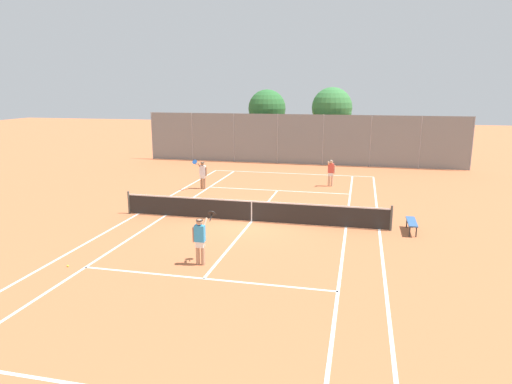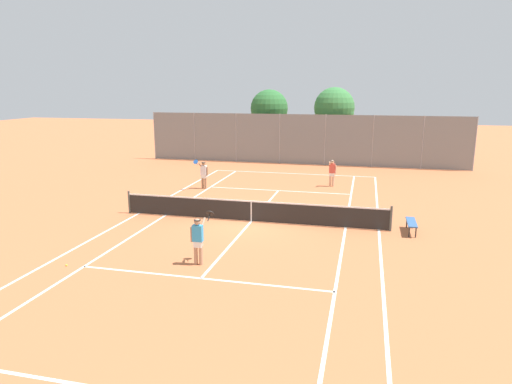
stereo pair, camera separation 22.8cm
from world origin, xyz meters
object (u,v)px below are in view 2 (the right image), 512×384
loose_tennis_ball_2 (66,265)px  courtside_bench (411,223)px  player_near_side (198,238)px  tree_behind_left (268,110)px  player_far_left (204,173)px  tree_behind_right (336,109)px  loose_tennis_ball_1 (317,222)px  player_far_right (332,171)px  loose_tennis_ball_0 (344,222)px  tennis_net (251,210)px

loose_tennis_ball_2 → courtside_bench: size_ratio=0.04×
player_near_side → tree_behind_left: size_ratio=0.31×
player_near_side → player_far_left: size_ratio=1.00×
loose_tennis_ball_2 → tree_behind_right: size_ratio=0.01×
player_near_side → loose_tennis_ball_2: size_ratio=26.88×
player_far_left → loose_tennis_ball_1: size_ratio=26.88×
player_far_right → courtside_bench: player_far_right is taller
tree_behind_right → loose_tennis_ball_0: bearing=-84.4°
loose_tennis_ball_1 → tree_behind_right: (-0.60, 17.91, 4.10)m
player_near_side → tree_behind_left: 23.96m
player_far_right → loose_tennis_ball_2: size_ratio=24.24×
tennis_net → player_far_right: size_ratio=7.50×
player_far_left → tree_behind_right: tree_behind_right is taller
player_far_right → loose_tennis_ball_1: (-0.02, -7.81, -0.88)m
tennis_net → courtside_bench: bearing=-0.0°
loose_tennis_ball_2 → player_far_right: bearing=62.8°
loose_tennis_ball_2 → loose_tennis_ball_0: bearing=39.8°
player_near_side → loose_tennis_ball_0: 7.61m
player_far_right → courtside_bench: (3.87, -8.31, -0.50)m
loose_tennis_ball_2 → player_far_left: bearing=88.4°
tree_behind_left → tree_behind_right: tree_behind_right is taller
player_far_right → tree_behind_left: tree_behind_left is taller
tennis_net → loose_tennis_ball_1: size_ratio=181.82×
player_far_left → loose_tennis_ball_2: size_ratio=26.88×
player_near_side → tennis_net: bearing=84.8°
player_near_side → player_far_right: bearing=76.0°
loose_tennis_ball_1 → tree_behind_left: (-6.04, 17.80, 4.00)m
loose_tennis_ball_1 → loose_tennis_ball_2: same height
loose_tennis_ball_1 → courtside_bench: 3.93m
player_far_right → player_far_left: bearing=-161.8°
player_far_right → loose_tennis_ball_2: (-7.62, -14.81, -0.88)m
player_far_left → tree_behind_right: (6.66, 12.49, 3.21)m
tennis_net → loose_tennis_ball_2: tennis_net is taller
player_far_left → loose_tennis_ball_0: size_ratio=26.88×
tree_behind_right → tree_behind_left: bearing=-178.8°
loose_tennis_ball_0 → player_far_right: bearing=98.4°
player_far_right → loose_tennis_ball_0: size_ratio=24.24×
tennis_net → player_far_right: bearing=70.8°
tennis_net → tree_behind_left: bearing=99.8°
tree_behind_right → loose_tennis_ball_1: bearing=-88.1°
player_far_left → player_far_right: bearing=18.2°
player_far_left → player_far_right: size_ratio=1.11×
player_near_side → tree_behind_right: tree_behind_right is taller
player_near_side → player_far_right: player_near_side is taller
tennis_net → loose_tennis_ball_0: (4.01, 0.77, -0.48)m
courtside_bench → tree_behind_left: bearing=118.5°
loose_tennis_ball_1 → tree_behind_right: tree_behind_right is taller
player_far_right → courtside_bench: 9.18m
player_far_left → tree_behind_left: (1.21, 12.38, 3.11)m
tree_behind_left → loose_tennis_ball_0: bearing=-67.7°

